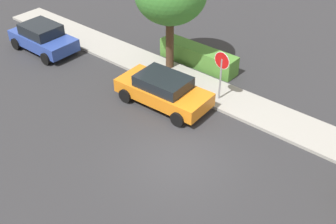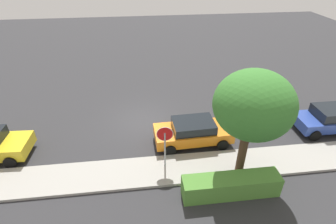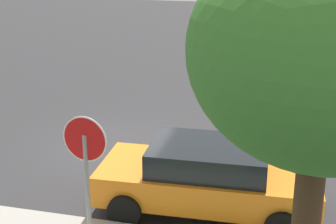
# 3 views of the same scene
# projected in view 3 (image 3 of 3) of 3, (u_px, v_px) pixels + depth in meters

# --- Properties ---
(ground_plane) EXTENTS (60.00, 60.00, 0.00)m
(ground_plane) POSITION_uv_depth(u_px,v_px,m) (118.00, 149.00, 13.11)
(ground_plane) COLOR #2D2D30
(stop_sign) EXTENTS (0.79, 0.09, 2.44)m
(stop_sign) POSITION_uv_depth(u_px,v_px,m) (86.00, 160.00, 8.45)
(stop_sign) COLOR gray
(stop_sign) RESTS_ON ground_plane
(parked_car_orange) EXTENTS (4.29, 2.15, 1.40)m
(parked_car_orange) POSITION_uv_depth(u_px,v_px,m) (208.00, 177.00, 9.97)
(parked_car_orange) COLOR orange
(parked_car_orange) RESTS_ON ground_plane
(street_tree_near_corner) EXTENTS (3.35, 3.35, 5.35)m
(street_tree_near_corner) POSITION_uv_depth(u_px,v_px,m) (327.00, 53.00, 6.07)
(street_tree_near_corner) COLOR #422D1E
(street_tree_near_corner) RESTS_ON ground_plane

